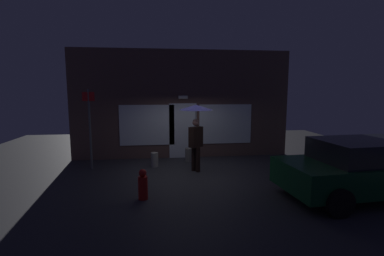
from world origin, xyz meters
name	(u,v)px	position (x,y,z in m)	size (l,w,h in m)	color
ground_plane	(189,173)	(0.00, 0.00, 0.00)	(18.00, 18.00, 0.00)	#2D2D33
building_facade	(183,105)	(0.00, 2.34, 2.13)	(8.74, 0.48, 4.31)	brown
person_with_umbrella	(196,121)	(0.26, 0.21, 1.72)	(1.12, 1.12, 2.24)	black
parked_car	(365,168)	(4.24, -2.53, 0.76)	(4.42, 2.31, 1.48)	#0C3F1E
street_sign_post	(90,125)	(-3.30, 0.93, 1.55)	(0.40, 0.07, 2.76)	#595B60
sidewalk_bollard	(189,155)	(0.16, 1.54, 0.26)	(0.28, 0.28, 0.51)	slate
sidewalk_bollard_2	(155,160)	(-1.13, 0.94, 0.25)	(0.26, 0.26, 0.51)	#9E998E
fire_hydrant	(143,185)	(-1.38, -2.03, 0.36)	(0.24, 0.24, 0.77)	#B21914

